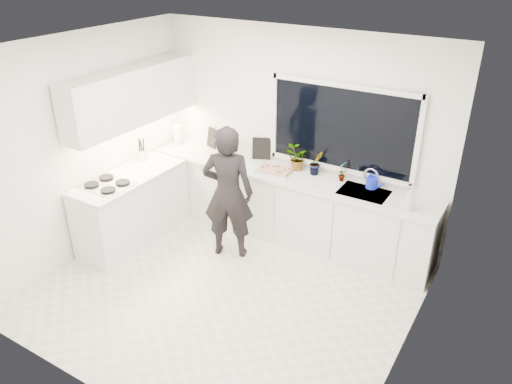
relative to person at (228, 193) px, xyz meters
The scene contains 25 objects.
floor 1.18m from the person, 60.90° to the right, with size 4.00×3.50×0.02m, color beige.
wall_back 1.24m from the person, 69.95° to the left, with size 4.00×0.02×2.70m, color white.
wall_left 1.83m from the person, 156.75° to the right, with size 0.02×3.50×2.70m, color white.
wall_right 2.55m from the person, 16.20° to the right, with size 0.02×3.50×2.70m, color white.
ceiling 2.02m from the person, 60.90° to the right, with size 4.00×3.50×0.02m, color white.
window 1.59m from the person, 46.14° to the left, with size 1.80×0.02×1.00m, color black.
base_cabinets_back 0.94m from the person, 62.75° to the left, with size 3.92×0.58×0.88m, color white.
base_cabinets_left 1.39m from the person, 164.86° to the right, with size 0.58×1.60×0.88m, color white.
countertop_back 0.84m from the person, 62.44° to the left, with size 3.94×0.62×0.04m, color silver.
countertop_left 1.33m from the person, 164.86° to the right, with size 0.62×1.60×0.04m, color silver.
upper_cabinets 1.72m from the person, behind, with size 0.34×2.10×0.70m, color white.
sink 1.62m from the person, 27.64° to the left, with size 0.58×0.42×0.14m, color silver.
faucet 1.73m from the person, 33.54° to the left, with size 0.03×0.03×0.22m, color silver.
stovetop 1.48m from the person, 151.84° to the right, with size 0.56×0.48×0.03m, color black.
person is the anchor object (origin of this frame).
pizza_tray 0.77m from the person, 70.96° to the left, with size 0.43×0.32×0.03m, color silver.
pizza 0.77m from the person, 70.96° to the left, with size 0.40×0.28×0.01m, color #B32D17.
watering_can 1.74m from the person, 31.82° to the left, with size 0.14×0.14×0.13m, color #1628CF.
paper_towel_roll 1.70m from the person, 149.74° to the left, with size 0.11×0.11×0.26m, color white.
knife_block 1.07m from the person, 122.09° to the left, with size 0.13×0.10×0.22m, color #9F664A.
utensil_crock 1.47m from the person, behind, with size 0.13×0.13×0.16m, color #ADAEB2.
picture_frame_large 1.39m from the person, 133.54° to the left, with size 0.22×0.02×0.28m, color black.
picture_frame_small 1.02m from the person, 96.94° to the left, with size 0.25×0.02×0.30m, color black.
herb_plants 1.10m from the person, 57.65° to the left, with size 0.86×0.33×0.32m.
soap_bottles 2.09m from the person, 16.81° to the left, with size 0.17×0.15×0.29m.
Camera 1 is at (2.69, -3.72, 3.60)m, focal length 35.00 mm.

